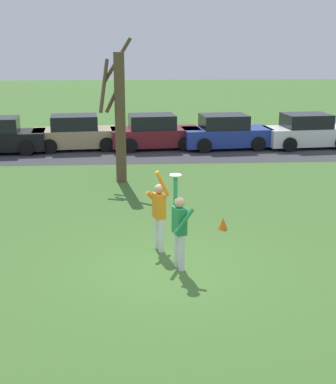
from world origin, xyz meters
TOP-DOWN VIEW (x-y plane):
  - ground_plane at (0.00, 0.00)m, footprint 120.00×120.00m
  - person_catcher at (0.22, -0.02)m, footprint 0.48×0.59m
  - person_defender at (-0.18, 1.10)m, footprint 0.56×0.64m
  - frisbee_disc at (0.15, 0.19)m, footprint 0.27×0.27m
  - parked_car_tan at (-3.43, 13.99)m, footprint 4.26×2.36m
  - parked_car_maroon at (0.17, 13.97)m, footprint 4.26×2.36m
  - parked_car_blue at (3.52, 13.77)m, footprint 4.26×2.36m
  - parked_car_white at (7.45, 13.81)m, footprint 4.26×2.36m
  - parking_strip at (0.14, 13.77)m, footprint 23.85×6.40m
  - bare_tree_tall at (-1.27, 7.86)m, footprint 1.19×1.21m
  - field_cone_orange at (1.61, 2.51)m, footprint 0.26×0.26m

SIDE VIEW (x-z plane):
  - ground_plane at x=0.00m, z-range 0.00..0.00m
  - parking_strip at x=0.14m, z-range 0.00..0.01m
  - field_cone_orange at x=1.61m, z-range 0.00..0.32m
  - parked_car_tan at x=-3.43m, z-range -0.07..1.52m
  - parked_car_maroon at x=0.17m, z-range -0.07..1.52m
  - parked_car_blue at x=3.52m, z-range -0.07..1.52m
  - parked_car_white at x=7.45m, z-range -0.07..1.52m
  - person_defender at x=-0.18m, z-range -0.04..2.00m
  - person_catcher at x=0.22m, z-range -0.06..2.02m
  - frisbee_disc at x=0.15m, z-range 2.08..2.10m
  - bare_tree_tall at x=-1.27m, z-range -0.08..4.94m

